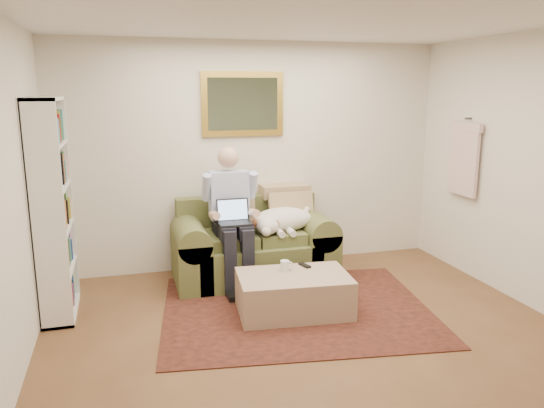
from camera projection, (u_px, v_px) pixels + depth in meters
name	position (u px, v px, depth m)	size (l,w,h in m)	color
room_shell	(319.00, 190.00, 4.13)	(4.51, 5.00, 2.61)	brown
rug	(296.00, 309.00, 5.07)	(2.50, 2.00, 0.01)	black
sofa	(253.00, 251.00, 5.88)	(1.74, 0.89, 1.05)	#626736
seated_man	(233.00, 218.00, 5.57)	(0.57, 0.82, 1.47)	#8C98D8
laptop	(234.00, 217.00, 5.50)	(0.34, 0.27, 0.25)	black
sleeping_dog	(283.00, 219.00, 5.81)	(0.72, 0.45, 0.27)	white
ottoman	(294.00, 294.00, 4.96)	(1.03, 0.66, 0.37)	tan
coffee_mug	(285.00, 266.00, 5.03)	(0.08, 0.08, 0.10)	white
tv_remote	(305.00, 265.00, 5.16)	(0.05, 0.15, 0.02)	black
bookshelf	(53.00, 209.00, 4.80)	(0.28, 0.80, 2.00)	white
wall_mirror	(243.00, 104.00, 5.96)	(0.94, 0.04, 0.72)	gold
hanging_shirt	(464.00, 155.00, 5.88)	(0.06, 0.52, 0.90)	beige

